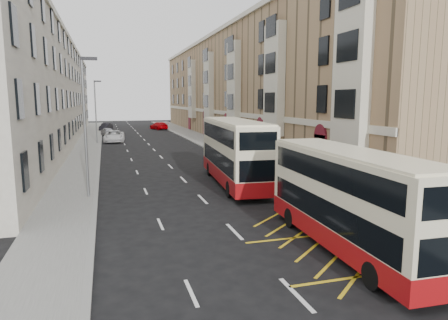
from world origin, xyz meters
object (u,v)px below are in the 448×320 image
object	(u,v)px
double_decker_front	(349,200)
street_lamp_far	(96,108)
car_silver	(108,132)
pedestrian_far	(332,189)
white_van	(114,136)
street_lamp_near	(85,120)
double_decker_rear	(235,152)
car_dark	(106,127)
car_red	(159,126)

from	to	relation	value
double_decker_front	street_lamp_far	bearing A→B (deg)	105.82
street_lamp_far	double_decker_front	distance (m)	42.54
street_lamp_far	car_silver	bearing A→B (deg)	82.83
pedestrian_far	white_van	distance (m)	39.31
street_lamp_near	pedestrian_far	distance (m)	14.35
double_decker_rear	car_dark	distance (m)	52.42
pedestrian_far	car_red	xyz separation A→B (m)	(-1.76, 58.78, -0.28)
street_lamp_far	car_dark	bearing A→B (deg)	87.13
white_van	car_red	bearing A→B (deg)	71.18
street_lamp_far	pedestrian_far	bearing A→B (deg)	-70.37
white_van	car_silver	bearing A→B (deg)	98.42
double_decker_front	white_van	distance (m)	44.25
street_lamp_near	pedestrian_far	world-z (taller)	street_lamp_near
street_lamp_far	double_decker_rear	distance (m)	30.21
car_dark	double_decker_rear	bearing A→B (deg)	-63.78
pedestrian_far	car_dark	distance (m)	59.87
street_lamp_near	pedestrian_far	size ratio (longest dim) A/B	4.69
double_decker_front	car_silver	distance (m)	53.49
street_lamp_near	double_decker_rear	world-z (taller)	street_lamp_near
pedestrian_far	double_decker_rear	bearing A→B (deg)	-27.31
double_decker_rear	car_silver	world-z (taller)	double_decker_rear
car_dark	white_van	bearing A→B (deg)	-70.06
pedestrian_far	car_red	bearing A→B (deg)	-50.68
street_lamp_near	car_silver	xyz separation A→B (m)	(1.45, 41.51, -3.97)
white_van	car_silver	xyz separation A→B (m)	(-0.73, 9.25, -0.12)
double_decker_front	car_dark	xyz separation A→B (m)	(-8.71, 64.43, -1.29)
double_decker_rear	pedestrian_far	distance (m)	7.84
double_decker_front	double_decker_rear	distance (m)	12.71
white_van	double_decker_rear	bearing A→B (deg)	-72.86
street_lamp_near	car_dark	distance (m)	53.30
double_decker_rear	pedestrian_far	size ratio (longest dim) A/B	6.57
street_lamp_far	car_dark	size ratio (longest dim) A/B	1.89
car_dark	car_red	distance (m)	9.78
street_lamp_far	pedestrian_far	size ratio (longest dim) A/B	4.69
car_silver	car_red	size ratio (longest dim) A/B	0.78
double_decker_front	car_red	bearing A→B (deg)	91.43
pedestrian_far	white_van	world-z (taller)	pedestrian_far
double_decker_front	double_decker_rear	size ratio (longest dim) A/B	0.88
double_decker_rear	white_van	xyz separation A→B (m)	(-7.24, 30.86, -1.46)
car_red	car_dark	bearing A→B (deg)	-18.07
white_van	street_lamp_far	bearing A→B (deg)	-129.92
double_decker_rear	car_dark	bearing A→B (deg)	103.73
car_silver	car_red	world-z (taller)	car_red
white_van	car_dark	size ratio (longest dim) A/B	1.33
double_decker_rear	white_van	distance (m)	31.74
street_lamp_near	white_van	distance (m)	32.57
car_silver	car_red	distance (m)	15.04
street_lamp_near	white_van	world-z (taller)	street_lamp_near
pedestrian_far	car_red	distance (m)	58.81
double_decker_rear	car_silver	xyz separation A→B (m)	(-7.97, 40.11, -1.58)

